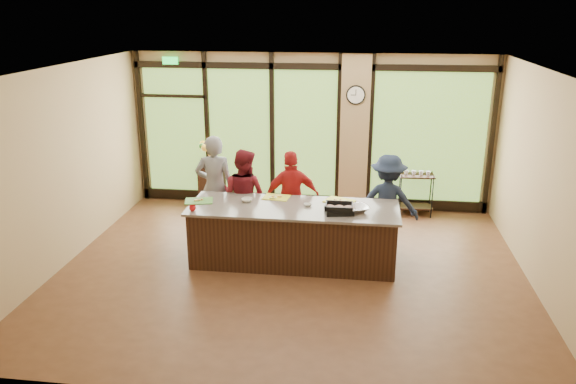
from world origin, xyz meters
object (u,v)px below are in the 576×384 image
(flower_stand, at_px, (212,185))
(island_base, at_px, (293,236))
(cook_left, at_px, (215,187))
(roasting_pan, at_px, (339,211))
(cook_right, at_px, (387,202))
(bar_cart, at_px, (416,188))

(flower_stand, bearing_deg, island_base, -37.40)
(island_base, height_order, cook_left, cook_left)
(cook_left, height_order, roasting_pan, cook_left)
(cook_right, distance_m, flower_stand, 3.79)
(cook_left, distance_m, bar_cart, 3.85)
(cook_right, bearing_deg, roasting_pan, 60.19)
(roasting_pan, bearing_deg, cook_left, 143.09)
(island_base, distance_m, roasting_pan, 0.89)
(cook_left, distance_m, roasting_pan, 2.38)
(island_base, relative_size, cook_left, 1.72)
(flower_stand, bearing_deg, roasting_pan, -30.76)
(island_base, distance_m, cook_left, 1.74)
(roasting_pan, xyz_separation_m, flower_stand, (-2.65, 2.63, -0.54))
(island_base, distance_m, flower_stand, 3.13)
(roasting_pan, bearing_deg, island_base, 153.78)
(cook_right, height_order, roasting_pan, cook_right)
(island_base, height_order, flower_stand, island_base)
(roasting_pan, bearing_deg, flower_stand, 123.71)
(roasting_pan, bearing_deg, bar_cart, 50.85)
(cook_right, distance_m, bar_cart, 1.72)
(flower_stand, bearing_deg, cook_right, -11.65)
(cook_left, bearing_deg, roasting_pan, 146.40)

